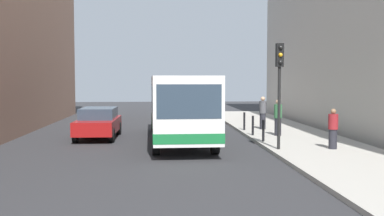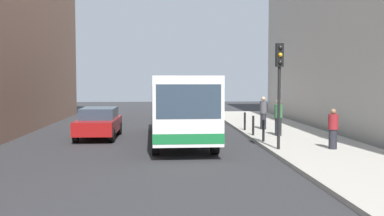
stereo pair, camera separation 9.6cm
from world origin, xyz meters
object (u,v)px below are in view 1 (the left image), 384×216
at_px(bollard_near, 263,131).
at_px(pedestrian_near_signal, 333,129).
at_px(traffic_light, 279,76).
at_px(bollard_far, 244,121).
at_px(bus, 179,104).
at_px(pedestrian_mid_sidewalk, 278,118).
at_px(pedestrian_far_sidewalk, 263,113).
at_px(car_beside_bus, 99,122).
at_px(bollard_mid, 253,125).

height_order(bollard_near, pedestrian_near_signal, pedestrian_near_signal).
relative_size(traffic_light, bollard_far, 4.32).
bearing_deg(bus, bollard_near, 154.08).
bearing_deg(pedestrian_mid_sidewalk, traffic_light, -148.42).
bearing_deg(pedestrian_far_sidewalk, pedestrian_near_signal, 158.00).
bearing_deg(pedestrian_far_sidewalk, traffic_light, 141.10).
height_order(bollard_near, pedestrian_mid_sidewalk, pedestrian_mid_sidewalk).
xyz_separation_m(pedestrian_mid_sidewalk, pedestrian_far_sidewalk, (-0.10, 2.86, 0.02)).
relative_size(bollard_near, pedestrian_far_sidewalk, 0.53).
distance_m(traffic_light, pedestrian_far_sidewalk, 7.47).
distance_m(traffic_light, pedestrian_near_signal, 2.98).
xyz_separation_m(car_beside_bus, pedestrian_mid_sidewalk, (8.66, -0.76, 0.24)).
xyz_separation_m(bus, bollard_mid, (3.62, 0.61, -1.10)).
xyz_separation_m(bus, pedestrian_far_sidewalk, (4.70, 3.24, -0.68)).
xyz_separation_m(bollard_near, bollard_mid, (0.00, 2.27, 0.00)).
bearing_deg(pedestrian_mid_sidewalk, bollard_near, -164.26).
bearing_deg(car_beside_bus, pedestrian_far_sidewalk, -165.34).
bearing_deg(bollard_mid, pedestrian_near_signal, -63.99).
bearing_deg(bus, bollard_mid, -171.67).
bearing_deg(bollard_near, bollard_mid, 90.00).
relative_size(bus, pedestrian_near_signal, 7.02).
distance_m(pedestrian_mid_sidewalk, pedestrian_far_sidewalk, 2.87).
relative_size(pedestrian_near_signal, pedestrian_far_sidewalk, 0.89).
bearing_deg(pedestrian_near_signal, pedestrian_far_sidewalk, 116.87).
relative_size(bus, bollard_mid, 11.65).
xyz_separation_m(car_beside_bus, traffic_light, (7.58, -5.04, 2.22)).
height_order(bollard_far, pedestrian_near_signal, pedestrian_near_signal).
distance_m(car_beside_bus, bollard_near, 7.99).
relative_size(car_beside_bus, bollard_near, 4.66).
bearing_deg(pedestrian_mid_sidewalk, car_beside_bus, 130.62).
distance_m(pedestrian_near_signal, pedestrian_far_sidewalk, 7.30).
height_order(bus, pedestrian_mid_sidewalk, bus).
bearing_deg(traffic_light, bollard_near, 92.56).
bearing_deg(pedestrian_far_sidewalk, car_beside_bus, 72.67).
relative_size(car_beside_bus, pedestrian_far_sidewalk, 2.49).
bearing_deg(pedestrian_mid_sidewalk, bus, 140.14).
height_order(pedestrian_near_signal, pedestrian_far_sidewalk, pedestrian_far_sidewalk).
height_order(traffic_light, bollard_far, traffic_light).
distance_m(bollard_near, pedestrian_near_signal, 3.22).
height_order(traffic_light, pedestrian_far_sidewalk, traffic_light).
xyz_separation_m(bollard_mid, pedestrian_near_signal, (2.23, -4.58, 0.31)).
distance_m(pedestrian_near_signal, pedestrian_mid_sidewalk, 4.47).
height_order(bollard_mid, pedestrian_near_signal, pedestrian_near_signal).
xyz_separation_m(bus, traffic_light, (3.72, -3.91, 1.28)).
xyz_separation_m(car_beside_bus, pedestrian_near_signal, (9.72, -5.11, 0.15)).
height_order(pedestrian_mid_sidewalk, pedestrian_far_sidewalk, pedestrian_far_sidewalk).
bearing_deg(car_beside_bus, bollard_near, 160.34).
bearing_deg(bollard_far, pedestrian_near_signal, -71.95).
distance_m(traffic_light, bollard_near, 3.27).
relative_size(car_beside_bus, bollard_far, 4.66).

